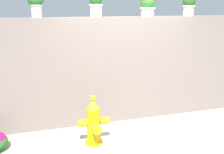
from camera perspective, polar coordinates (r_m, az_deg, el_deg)
name	(u,v)px	position (r m, az deg, el deg)	size (l,w,h in m)	color
ground_plane	(141,144)	(4.62, 6.15, -13.88)	(24.00, 24.00, 0.00)	#A39E8E
stone_wall	(120,70)	(5.26, 1.69, 1.58)	(5.54, 0.32, 2.02)	gray
potted_plant_1	(36,0)	(4.86, -15.85, 15.41)	(0.29, 0.29, 0.45)	silver
potted_plant_2	(96,4)	(4.97, -3.42, 15.26)	(0.25, 0.25, 0.40)	silver
potted_plant_3	(148,3)	(5.27, 7.57, 15.20)	(0.30, 0.30, 0.41)	silver
potted_plant_4	(189,3)	(5.73, 15.98, 14.85)	(0.26, 0.26, 0.42)	silver
fire_hydrant	(94,123)	(4.46, -3.90, -9.62)	(0.52, 0.42, 0.82)	#E2B70D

